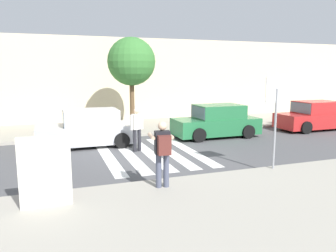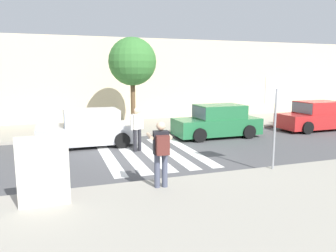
{
  "view_description": "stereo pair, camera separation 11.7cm",
  "coord_description": "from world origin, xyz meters",
  "views": [
    {
      "loc": [
        -3.44,
        -11.57,
        3.09
      ],
      "look_at": [
        0.6,
        -0.2,
        1.1
      ],
      "focal_mm": 35.0,
      "sensor_mm": 36.0,
      "label": 1
    },
    {
      "loc": [
        -3.33,
        -11.61,
        3.09
      ],
      "look_at": [
        0.6,
        -0.2,
        1.1
      ],
      "focal_mm": 35.0,
      "sensor_mm": 36.0,
      "label": 2
    }
  ],
  "objects": [
    {
      "name": "sidewalk_far",
      "position": [
        0.0,
        6.0,
        0.07
      ],
      "size": [
        60.0,
        4.8,
        0.14
      ],
      "primitive_type": "cube",
      "color": "#9E998C",
      "rests_on": "ground"
    },
    {
      "name": "pedestrian_crossing",
      "position": [
        -0.36,
        0.74,
        0.97
      ],
      "size": [
        0.55,
        0.35,
        1.72
      ],
      "color": "#232328",
      "rests_on": "ground"
    },
    {
      "name": "photographer_with_backpack",
      "position": [
        -0.85,
        -3.88,
        1.17
      ],
      "size": [
        0.64,
        0.88,
        1.72
      ],
      "color": "#474C60",
      "rests_on": "sidewalk_near"
    },
    {
      "name": "crosswalk_stripe_4",
      "position": [
        1.6,
        0.2,
        0.0
      ],
      "size": [
        0.44,
        5.2,
        0.01
      ],
      "primitive_type": "cube",
      "color": "silver",
      "rests_on": "ground"
    },
    {
      "name": "crosswalk_stripe_2",
      "position": [
        0.0,
        0.2,
        0.0
      ],
      "size": [
        0.44,
        5.2,
        0.01
      ],
      "primitive_type": "cube",
      "color": "silver",
      "rests_on": "ground"
    },
    {
      "name": "ground_plane",
      "position": [
        0.0,
        0.0,
        0.0
      ],
      "size": [
        120.0,
        120.0,
        0.0
      ],
      "primitive_type": "plane",
      "color": "#4C4C4F"
    },
    {
      "name": "parked_car_silver",
      "position": [
        -2.05,
        2.3,
        0.73
      ],
      "size": [
        4.1,
        1.92,
        1.55
      ],
      "color": "#B7BABF",
      "rests_on": "ground"
    },
    {
      "name": "building_facade_far",
      "position": [
        0.0,
        10.4,
        2.58
      ],
      "size": [
        56.0,
        4.0,
        5.17
      ],
      "primitive_type": "cube",
      "color": "beige",
      "rests_on": "ground"
    },
    {
      "name": "street_tree_center",
      "position": [
        0.47,
        4.99,
        3.6
      ],
      "size": [
        2.44,
        2.44,
        4.71
      ],
      "color": "brown",
      "rests_on": "sidewalk_far"
    },
    {
      "name": "crosswalk_stripe_0",
      "position": [
        -1.6,
        0.2,
        0.0
      ],
      "size": [
        0.44,
        5.2,
        0.01
      ],
      "primitive_type": "cube",
      "color": "silver",
      "rests_on": "ground"
    },
    {
      "name": "crosswalk_stripe_3",
      "position": [
        0.8,
        0.2,
        0.0
      ],
      "size": [
        0.44,
        5.2,
        0.01
      ],
      "primitive_type": "cube",
      "color": "silver",
      "rests_on": "ground"
    },
    {
      "name": "sidewalk_near",
      "position": [
        0.0,
        -6.2,
        0.07
      ],
      "size": [
        60.0,
        6.0,
        0.14
      ],
      "primitive_type": "cube",
      "color": "#9E998C",
      "rests_on": "ground"
    },
    {
      "name": "stop_sign",
      "position": [
        2.91,
        -3.41,
        2.19
      ],
      "size": [
        0.76,
        0.08,
        2.8
      ],
      "color": "gray",
      "rests_on": "sidewalk_near"
    },
    {
      "name": "crosswalk_stripe_1",
      "position": [
        -0.8,
        0.2,
        0.0
      ],
      "size": [
        0.44,
        5.2,
        0.01
      ],
      "primitive_type": "cube",
      "color": "silver",
      "rests_on": "ground"
    },
    {
      "name": "parked_car_red",
      "position": [
        9.91,
        2.3,
        0.73
      ],
      "size": [
        4.1,
        1.92,
        1.55
      ],
      "color": "red",
      "rests_on": "ground"
    },
    {
      "name": "advertising_board",
      "position": [
        -3.66,
        -4.19,
        0.94
      ],
      "size": [
        1.1,
        0.11,
        1.6
      ],
      "color": "beige",
      "rests_on": "sidewalk_near"
    },
    {
      "name": "parked_car_green",
      "position": [
        3.97,
        2.3,
        0.73
      ],
      "size": [
        4.1,
        1.92,
        1.55
      ],
      "color": "#236B3D",
      "rests_on": "ground"
    }
  ]
}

